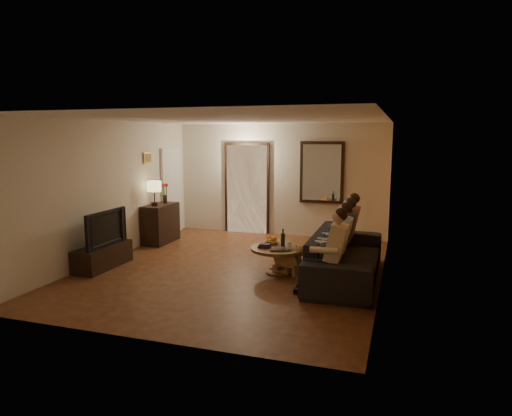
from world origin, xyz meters
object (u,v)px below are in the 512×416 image
(dresser, at_px, (161,223))
(laptop, at_px, (280,251))
(person_a, at_px, (332,256))
(person_d, at_px, (347,231))
(tv, at_px, (101,228))
(sofa, at_px, (346,255))
(bowl, at_px, (272,242))
(tv_stand, at_px, (103,256))
(table_lamp, at_px, (154,193))
(person_b, at_px, (337,246))
(person_c, at_px, (342,238))
(wine_bottle, at_px, (283,237))
(dog, at_px, (288,258))
(coffee_table, at_px, (278,260))

(dresser, xyz_separation_m, laptop, (3.16, -1.69, 0.04))
(person_a, distance_m, person_d, 1.80)
(tv, relative_size, person_d, 0.91)
(sofa, xyz_separation_m, laptop, (-1.02, -0.34, 0.08))
(bowl, bearing_deg, tv_stand, -163.36)
(table_lamp, distance_m, sofa, 4.39)
(person_b, bearing_deg, tv, -174.38)
(table_lamp, distance_m, person_d, 4.12)
(person_a, height_order, person_b, same)
(person_c, height_order, person_d, same)
(person_a, xyz_separation_m, person_b, (0.00, 0.60, 0.00))
(table_lamp, xyz_separation_m, sofa, (4.18, -1.12, -0.73))
(person_d, bearing_deg, dresser, 173.80)
(dresser, bearing_deg, sofa, -17.82)
(dresser, xyz_separation_m, person_b, (4.08, -1.64, 0.18))
(dresser, distance_m, person_b, 4.40)
(tv, distance_m, person_a, 4.09)
(person_d, bearing_deg, wine_bottle, -138.44)
(sofa, relative_size, person_d, 2.19)
(tv_stand, height_order, person_b, person_b)
(sofa, height_order, dog, sofa)
(person_b, relative_size, laptop, 3.65)
(coffee_table, distance_m, wine_bottle, 0.40)
(tv_stand, relative_size, sofa, 0.46)
(tv_stand, xyz_separation_m, bowl, (2.88, 0.86, 0.28))
(person_c, xyz_separation_m, coffee_table, (-1.02, -0.36, -0.38))
(sofa, relative_size, dog, 4.69)
(tv, relative_size, coffee_table, 1.15)
(tv_stand, bearing_deg, coffee_table, 11.82)
(tv, bearing_deg, table_lamp, 0.00)
(laptop, bearing_deg, person_a, -48.34)
(person_c, distance_m, wine_bottle, 1.01)
(tv, distance_m, coffee_table, 3.16)
(dresser, xyz_separation_m, coffee_table, (3.06, -1.41, -0.20))
(person_b, bearing_deg, laptop, -177.41)
(bowl, bearing_deg, coffee_table, -50.71)
(person_d, height_order, coffee_table, person_d)
(dog, relative_size, wine_bottle, 1.81)
(person_a, xyz_separation_m, wine_bottle, (-0.97, 0.94, 0.01))
(wine_bottle, bearing_deg, person_c, 15.07)
(person_b, xyz_separation_m, dog, (-0.85, 0.21, -0.32))
(person_c, height_order, bowl, person_c)
(dog, height_order, laptop, dog)
(bowl, bearing_deg, sofa, -6.93)
(sofa, relative_size, person_c, 2.19)
(dresser, xyz_separation_m, person_a, (4.08, -2.24, 0.18))
(tv, distance_m, person_d, 4.38)
(sofa, bearing_deg, person_c, 17.92)
(dresser, relative_size, person_c, 0.79)
(bowl, xyz_separation_m, wine_bottle, (0.23, -0.12, 0.12))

